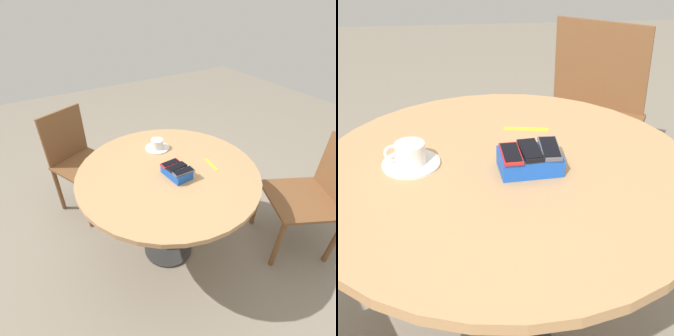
{
  "view_description": "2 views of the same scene",
  "coord_description": "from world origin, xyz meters",
  "views": [
    {
      "loc": [
        -1.13,
        0.67,
        1.71
      ],
      "look_at": [
        0.0,
        0.0,
        0.77
      ],
      "focal_mm": 28.0,
      "sensor_mm": 36.0,
      "label": 1
    },
    {
      "loc": [
        0.1,
        1.34,
        1.57
      ],
      "look_at": [
        0.0,
        0.0,
        0.77
      ],
      "focal_mm": 60.0,
      "sensor_mm": 36.0,
      "label": 2
    }
  ],
  "objects": [
    {
      "name": "chair_near_window",
      "position": [
        -0.45,
        -0.92,
        0.46
      ],
      "size": [
        0.61,
        0.61,
        0.87
      ],
      "color": "brown",
      "rests_on": "ground_plane"
    },
    {
      "name": "phone_box",
      "position": [
        -0.07,
        -0.02,
        0.78
      ],
      "size": [
        0.18,
        0.13,
        0.06
      ],
      "color": "blue",
      "rests_on": "round_table"
    },
    {
      "name": "phone_black",
      "position": [
        -0.07,
        -0.02,
        0.81
      ],
      "size": [
        0.07,
        0.13,
        0.01
      ],
      "color": "black",
      "rests_on": "phone_box"
    },
    {
      "name": "phone_red",
      "position": [
        -0.01,
        -0.01,
        0.81
      ],
      "size": [
        0.06,
        0.12,
        0.01
      ],
      "color": "red",
      "rests_on": "phone_box"
    },
    {
      "name": "phone_gray",
      "position": [
        -0.13,
        -0.03,
        0.81
      ],
      "size": [
        0.05,
        0.13,
        0.01
      ],
      "color": "#515156",
      "rests_on": "phone_box"
    },
    {
      "name": "coffee_cup",
      "position": [
        0.27,
        -0.07,
        0.79
      ],
      "size": [
        0.12,
        0.09,
        0.06
      ],
      "color": "silver",
      "rests_on": "saucer"
    },
    {
      "name": "saucer",
      "position": [
        0.27,
        -0.07,
        0.75
      ],
      "size": [
        0.17,
        0.17,
        0.01
      ],
      "primitive_type": "cylinder",
      "color": "silver",
      "rests_on": "round_table"
    },
    {
      "name": "lanyard_strap",
      "position": [
        -0.09,
        -0.27,
        0.75
      ],
      "size": [
        0.15,
        0.04,
        0.0
      ],
      "primitive_type": "cube",
      "rotation": [
        0.0,
        0.0,
        -0.14
      ],
      "color": "yellow",
      "rests_on": "round_table"
    },
    {
      "name": "round_table",
      "position": [
        0.0,
        0.0,
        0.66
      ],
      "size": [
        1.13,
        1.13,
        0.75
      ],
      "color": "#2D2D2D",
      "rests_on": "ground_plane"
    }
  ]
}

